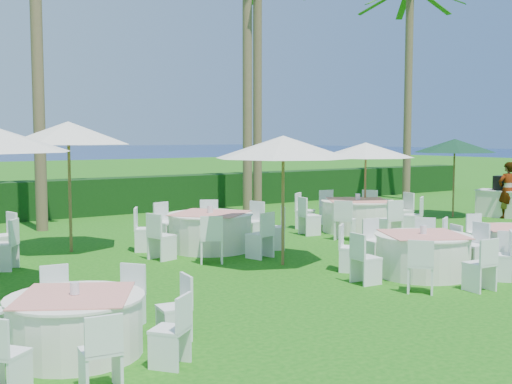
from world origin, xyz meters
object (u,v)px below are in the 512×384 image
Objects in this scene: banquet_table_e at (210,230)px; umbrella_c at (68,133)px; banquet_table_a at (76,323)px; umbrella_b at (283,147)px; banquet_table_f at (358,215)px; umbrella_d at (366,150)px; banquet_table_b at (423,254)px; umbrella_green at (455,146)px; staff_person at (507,190)px.

banquet_table_e is 1.16× the size of umbrella_c.
banquet_table_a is 1.04× the size of umbrella_b.
banquet_table_f is at bearing 29.58° from umbrella_b.
banquet_table_a is at bearing -151.04° from umbrella_b.
umbrella_c is 1.09× the size of umbrella_d.
banquet_table_f is 1.19× the size of umbrella_c.
umbrella_green is (7.59, 5.37, 1.88)m from banquet_table_b.
umbrella_d is 4.16m from umbrella_green.
banquet_table_e is 0.98× the size of banquet_table_f.
umbrella_c reaches higher than staff_person.
banquet_table_b is at bearing -120.83° from banquet_table_f.
umbrella_b reaches higher than banquet_table_b.
banquet_table_f is 5.43m from umbrella_b.
banquet_table_a is 6.32m from umbrella_b.
umbrella_c reaches higher than umbrella_b.
staff_person reaches higher than banquet_table_a.
umbrella_b is at bearing 26.82° from staff_person.
umbrella_c is at bearing 176.44° from umbrella_green.
staff_person is at bearing -8.30° from umbrella_c.
banquet_table_b is at bearing -55.58° from umbrella_b.
banquet_table_a is 7.45m from umbrella_c.
banquet_table_a is 1.08× the size of umbrella_d.
banquet_table_b reaches higher than banquet_table_a.
banquet_table_a is 0.92× the size of banquet_table_b.
banquet_table_a is at bearing -174.78° from banquet_table_b.
staff_person is (15.52, 4.81, 0.51)m from banquet_table_a.
umbrella_c is at bearing 127.06° from banquet_table_b.
banquet_table_f is 7.92m from umbrella_c.
banquet_table_e is at bearing 98.91° from umbrella_b.
banquet_table_a is 1.61× the size of staff_person.
umbrella_c is at bearing 72.16° from banquet_table_a.
staff_person is (10.28, 1.90, -1.49)m from umbrella_b.
umbrella_d is at bearing 29.22° from banquet_table_a.
umbrella_b is 9.66m from umbrella_green.
banquet_table_b is at bearing 5.22° from banquet_table_a.
umbrella_green is (4.74, 0.58, 1.84)m from banquet_table_f.
umbrella_d is at bearing 6.40° from staff_person.
banquet_table_a is 11.88m from umbrella_d.
banquet_table_e is 9.72m from umbrella_green.
banquet_table_b is 9.68m from staff_person.
banquet_table_f is 1.94× the size of staff_person.
umbrella_c reaches higher than umbrella_green.
umbrella_c is 13.60m from staff_person.
umbrella_d is at bearing -7.23° from umbrella_c.
banquet_table_b is 1.17× the size of umbrella_d.
umbrella_d is at bearing 5.72° from banquet_table_e.
banquet_table_a is at bearing -133.24° from banquet_table_e.
staff_person is at bearing -5.88° from banquet_table_f.
banquet_table_b is 4.96m from banquet_table_e.
umbrella_b is (-4.42, -2.51, 1.92)m from banquet_table_f.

